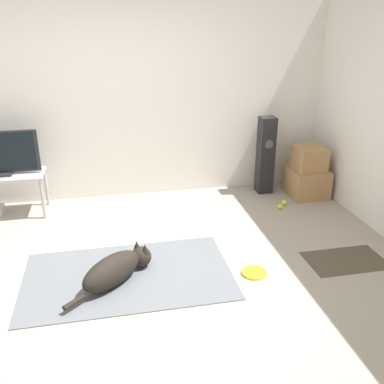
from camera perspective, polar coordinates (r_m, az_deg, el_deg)
name	(u,v)px	position (r m, az deg, el deg)	size (l,w,h in m)	color
ground_plane	(148,280)	(3.95, -5.87, -11.57)	(12.00, 12.00, 0.00)	#9E9384
wall_back	(125,98)	(5.46, -8.86, 12.32)	(8.00, 0.06, 2.55)	silver
area_rug	(128,276)	(4.02, -8.49, -10.96)	(1.87, 1.13, 0.01)	slate
dog	(117,269)	(3.87, -10.02, -10.01)	(0.78, 0.71, 0.28)	black
frisbee	(254,273)	(4.04, 8.27, -10.59)	(0.23, 0.23, 0.03)	yellow
cardboard_box_lower	(306,182)	(5.84, 15.02, 1.34)	(0.46, 0.52, 0.37)	#A87A4C
cardboard_box_upper	(309,158)	(5.71, 15.34, 4.39)	(0.36, 0.41, 0.30)	#A87A4C
floor_speaker	(265,155)	(5.73, 9.77, 4.84)	(0.20, 0.20, 1.02)	black
tennis_ball_by_boxes	(284,202)	(5.50, 12.21, -1.37)	(0.07, 0.07, 0.07)	#C6E033
tennis_ball_near_speaker	(280,207)	(5.37, 11.68, -1.94)	(0.07, 0.07, 0.07)	#C6E033
door_mat	(346,260)	(4.46, 19.79, -8.55)	(0.76, 0.47, 0.01)	#4C4233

